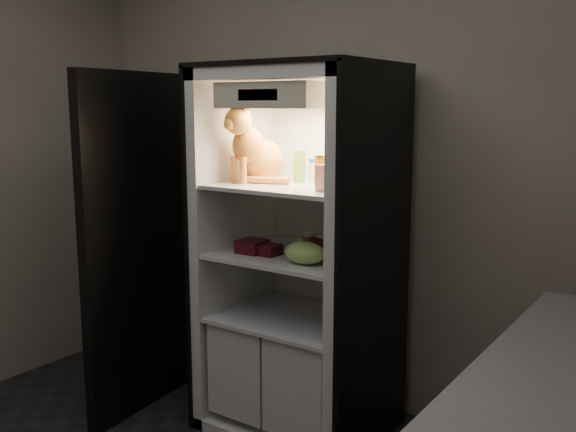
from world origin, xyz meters
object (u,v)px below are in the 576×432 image
at_px(salsa_jar, 323,170).
at_px(soda_can_a, 329,241).
at_px(parmesan_shaker, 299,166).
at_px(soda_can_b, 348,244).
at_px(refrigerator, 302,279).
at_px(pepper_jar, 353,168).
at_px(berry_box_right, 269,250).
at_px(berry_box_left, 252,246).
at_px(condiment_jar, 309,243).
at_px(soda_can_c, 322,247).
at_px(grape_bag, 305,253).
at_px(mayo_tub, 317,170).
at_px(tabby_cat, 255,152).
at_px(cream_carton, 326,178).

relative_size(salsa_jar, soda_can_a, 1.30).
bearing_deg(parmesan_shaker, soda_can_b, -0.73).
xyz_separation_m(refrigerator, pepper_jar, (0.30, -0.02, 0.59)).
xyz_separation_m(soda_can_a, berry_box_right, (-0.22, -0.21, -0.03)).
relative_size(salsa_jar, pepper_jar, 0.81).
bearing_deg(berry_box_left, parmesan_shaker, 49.93).
relative_size(condiment_jar, berry_box_right, 0.91).
relative_size(soda_can_a, soda_can_b, 0.85).
bearing_deg(berry_box_left, soda_can_c, 15.18).
bearing_deg(parmesan_shaker, condiment_jar, -12.07).
distance_m(pepper_jar, soda_can_b, 0.38).
relative_size(refrigerator, grape_bag, 9.07).
xyz_separation_m(soda_can_a, condiment_jar, (-0.09, -0.05, -0.01)).
bearing_deg(soda_can_c, berry_box_left, -164.82).
relative_size(soda_can_b, condiment_jar, 1.42).
bearing_deg(soda_can_a, mayo_tub, 162.21).
distance_m(tabby_cat, berry_box_left, 0.48).
xyz_separation_m(pepper_jar, soda_can_c, (-0.13, -0.07, -0.39)).
distance_m(cream_carton, soda_can_a, 0.45).
bearing_deg(soda_can_a, cream_carton, -63.00).
height_order(mayo_tub, berry_box_left, mayo_tub).
height_order(soda_can_b, soda_can_c, soda_can_b).
height_order(mayo_tub, cream_carton, cream_carton).
xyz_separation_m(refrigerator, soda_can_c, (0.17, -0.08, 0.20)).
relative_size(tabby_cat, berry_box_left, 3.11).
bearing_deg(soda_can_c, pepper_jar, 27.51).
bearing_deg(tabby_cat, berry_box_right, -22.07).
bearing_deg(grape_bag, salsa_jar, 94.46).
xyz_separation_m(parmesan_shaker, mayo_tub, (0.06, 0.06, -0.02)).
relative_size(cream_carton, soda_can_b, 0.88).
height_order(soda_can_c, berry_box_left, soda_can_c).
height_order(parmesan_shaker, pepper_jar, pepper_jar).
height_order(tabby_cat, soda_can_b, tabby_cat).
bearing_deg(mayo_tub, grape_bag, -67.87).
bearing_deg(cream_carton, refrigerator, 141.85).
distance_m(mayo_tub, berry_box_right, 0.47).
bearing_deg(parmesan_shaker, soda_can_a, 11.26).
xyz_separation_m(soda_can_a, berry_box_left, (-0.32, -0.22, -0.02)).
bearing_deg(soda_can_c, cream_carton, -52.65).
distance_m(parmesan_shaker, soda_can_b, 0.46).
xyz_separation_m(tabby_cat, parmesan_shaker, (0.20, 0.10, -0.07)).
height_order(mayo_tub, grape_bag, mayo_tub).
height_order(cream_carton, grape_bag, cream_carton).
distance_m(soda_can_a, soda_can_b, 0.13).
bearing_deg(pepper_jar, grape_bag, -124.06).
relative_size(parmesan_shaker, soda_can_c, 1.49).
relative_size(pepper_jar, grape_bag, 0.89).
distance_m(refrigerator, condiment_jar, 0.20).
bearing_deg(condiment_jar, mayo_tub, 95.52).
height_order(parmesan_shaker, soda_can_b, parmesan_shaker).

